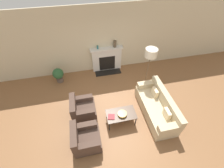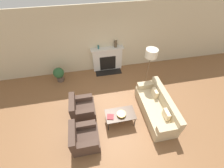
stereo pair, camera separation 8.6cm
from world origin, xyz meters
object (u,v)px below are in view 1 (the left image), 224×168
object	(u,v)px
couch	(157,107)
mantel_vase_left	(98,47)
fireplace	(107,59)
floor_lamp	(151,55)
armchair_near	(85,139)
bowl	(122,114)
coffee_table	(121,115)
mantel_vase_center_left	(115,44)
potted_plant	(58,75)
armchair_far	(82,109)
book	(111,117)

from	to	relation	value
couch	mantel_vase_left	xyz separation A→B (m)	(-1.63, 2.84, 0.91)
fireplace	floor_lamp	xyz separation A→B (m)	(1.32, -1.50, 1.03)
armchair_near	bowl	bearing A→B (deg)	-69.08
armchair_near	mantel_vase_left	world-z (taller)	mantel_vase_left
coffee_table	bowl	bearing A→B (deg)	-56.70
couch	armchair_near	distance (m)	2.65
coffee_table	bowl	xyz separation A→B (m)	(0.02, -0.04, 0.08)
floor_lamp	mantel_vase_center_left	xyz separation A→B (m)	(-0.95, 1.51, -0.29)
potted_plant	floor_lamp	bearing A→B (deg)	-17.48
fireplace	coffee_table	world-z (taller)	fireplace
armchair_near	armchair_far	xyz separation A→B (m)	(0.00, 1.10, 0.00)
armchair_far	mantel_vase_left	bearing A→B (deg)	-21.92
fireplace	armchair_near	size ratio (longest dim) A/B	1.78
mantel_vase_left	coffee_table	bearing A→B (deg)	-84.29
coffee_table	floor_lamp	distance (m)	2.32
couch	bowl	bearing A→B (deg)	-84.59
mantel_vase_left	mantel_vase_center_left	xyz separation A→B (m)	(0.75, 0.00, 0.06)
armchair_far	coffee_table	world-z (taller)	armchair_far
fireplace	bowl	xyz separation A→B (m)	(-0.06, -2.95, -0.07)
armchair_far	book	size ratio (longest dim) A/B	3.20
couch	floor_lamp	bearing A→B (deg)	177.23
couch	potted_plant	distance (m)	4.21
floor_lamp	bowl	bearing A→B (deg)	-133.33
coffee_table	mantel_vase_center_left	bearing A→B (deg)	81.22
couch	book	bearing A→B (deg)	-85.51
book	coffee_table	bearing A→B (deg)	21.41
bowl	floor_lamp	world-z (taller)	floor_lamp
book	fireplace	bearing A→B (deg)	95.83
couch	armchair_near	bearing A→B (deg)	-76.72
book	armchair_far	bearing A→B (deg)	159.42
fireplace	armchair_near	distance (m)	3.69
armchair_far	floor_lamp	distance (m)	3.06
bowl	armchair_far	bearing A→B (deg)	154.21
armchair_far	bowl	world-z (taller)	armchair_far
book	mantel_vase_center_left	world-z (taller)	mantel_vase_center_left
fireplace	mantel_vase_left	size ratio (longest dim) A/B	9.25
bowl	mantel_vase_left	size ratio (longest dim) A/B	1.88
armchair_far	armchair_near	bearing A→B (deg)	-180.00
couch	potted_plant	xyz separation A→B (m)	(-3.44, 2.44, 0.06)
fireplace	book	world-z (taller)	fireplace
floor_lamp	potted_plant	distance (m)	3.86
fireplace	armchair_far	xyz separation A→B (m)	(-1.32, -2.34, -0.26)
bowl	book	size ratio (longest dim) A/B	1.15
coffee_table	couch	bearing A→B (deg)	3.72
couch	fireplace	bearing A→B (deg)	-156.09
potted_plant	coffee_table	bearing A→B (deg)	-50.20
armchair_far	mantel_vase_left	distance (m)	2.71
fireplace	floor_lamp	bearing A→B (deg)	-48.59
mantel_vase_left	potted_plant	world-z (taller)	mantel_vase_left
book	potted_plant	size ratio (longest dim) A/B	0.38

